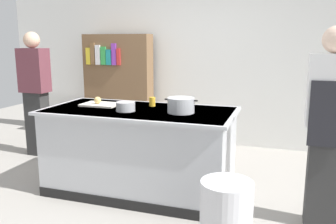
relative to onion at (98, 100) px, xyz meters
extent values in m
plane|color=#9E9991|center=(0.52, -0.06, -0.96)|extent=(10.00, 10.00, 0.00)
cube|color=white|center=(0.52, 2.04, 0.54)|extent=(6.40, 0.12, 3.00)
cube|color=#B7BABF|center=(0.52, -0.06, -0.51)|extent=(1.90, 0.90, 0.90)
cube|color=#B7BABF|center=(0.52, -0.06, -0.07)|extent=(1.98, 0.98, 0.03)
cube|color=black|center=(0.52, -0.52, -0.91)|extent=(1.90, 0.01, 0.10)
cube|color=silver|center=(0.02, 0.02, -0.05)|extent=(0.40, 0.28, 0.02)
sphere|color=tan|center=(0.00, 0.00, 0.00)|extent=(0.08, 0.08, 0.08)
cylinder|color=#B7BABF|center=(0.98, -0.09, 0.02)|extent=(0.27, 0.27, 0.15)
cube|color=black|center=(0.83, -0.09, 0.07)|extent=(0.04, 0.02, 0.01)
cube|color=black|center=(1.13, -0.09, 0.07)|extent=(0.04, 0.02, 0.01)
cylinder|color=#B7BABF|center=(0.42, -0.18, -0.01)|extent=(0.20, 0.20, 0.09)
cylinder|color=yellow|center=(0.58, 0.15, -0.01)|extent=(0.07, 0.07, 0.10)
cylinder|color=silver|center=(1.59, -0.99, -0.66)|extent=(0.39, 0.39, 0.61)
cube|color=#303030|center=(2.31, -0.23, -0.51)|extent=(0.28, 0.20, 0.90)
cube|color=silver|center=(2.31, -0.23, 0.24)|extent=(0.38, 0.24, 0.60)
sphere|color=beige|center=(2.31, -0.23, 0.65)|extent=(0.22, 0.22, 0.22)
cube|color=#232328|center=(2.31, -0.36, 0.06)|extent=(0.34, 0.02, 0.54)
cube|color=#2A2A2A|center=(-1.35, 0.66, -0.51)|extent=(0.28, 0.20, 0.90)
cube|color=brown|center=(-1.35, 0.66, 0.24)|extent=(0.38, 0.24, 0.60)
sphere|color=#D3AA8C|center=(-1.35, 0.66, 0.65)|extent=(0.22, 0.22, 0.22)
cube|color=brown|center=(-0.60, 1.74, -0.11)|extent=(1.10, 0.28, 1.70)
cube|color=yellow|center=(-1.03, 1.58, 0.40)|extent=(0.07, 0.03, 0.26)
cube|color=brown|center=(-0.95, 1.58, 0.44)|extent=(0.07, 0.03, 0.34)
cube|color=white|center=(-0.86, 1.58, 0.42)|extent=(0.08, 0.03, 0.30)
cube|color=green|center=(-0.77, 1.58, 0.41)|extent=(0.09, 0.03, 0.28)
cube|color=teal|center=(-0.68, 1.58, 0.39)|extent=(0.08, 0.03, 0.24)
cube|color=purple|center=(-0.58, 1.58, 0.44)|extent=(0.08, 0.03, 0.33)
cube|color=red|center=(-0.51, 1.58, 0.40)|extent=(0.06, 0.03, 0.25)
camera|label=1|loc=(1.93, -3.39, 0.64)|focal=37.86mm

